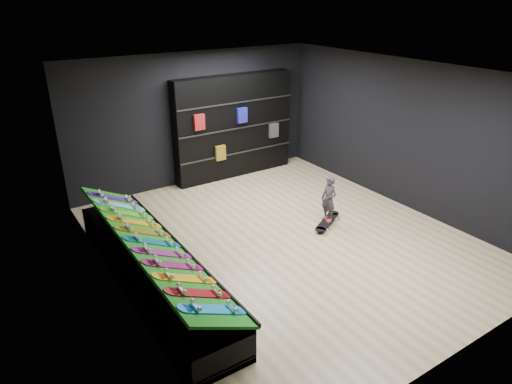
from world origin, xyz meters
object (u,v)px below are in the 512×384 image
display_rack (152,270)px  floor_skateboard (327,222)px  back_shelving (234,127)px  child (328,208)px

display_rack → floor_skateboard: 3.60m
display_rack → back_shelving: bearing=43.8°
back_shelving → child: (0.13, -3.31, -0.86)m
child → display_rack: bearing=-96.7°
display_rack → back_shelving: back_shelving is taller
back_shelving → child: 3.42m
floor_skateboard → child: bearing=0.0°
back_shelving → display_rack: bearing=-136.2°
display_rack → child: child is taller
display_rack → child: 3.59m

